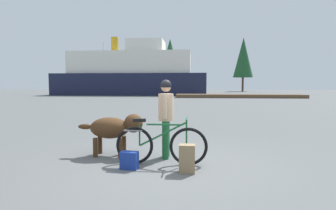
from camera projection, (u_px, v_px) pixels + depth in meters
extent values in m
plane|color=#595B5B|center=(168.00, 166.00, 5.30)|extent=(160.00, 160.00, 0.00)
torus|color=black|center=(189.00, 147.00, 5.29)|extent=(0.74, 0.06, 0.74)
torus|color=black|center=(135.00, 145.00, 5.39)|extent=(0.74, 0.06, 0.74)
cube|color=#19592D|center=(164.00, 125.00, 5.30)|extent=(0.68, 0.03, 0.03)
cube|color=#19592D|center=(163.00, 134.00, 5.32)|extent=(0.91, 0.03, 0.49)
cylinder|color=#19592D|center=(140.00, 135.00, 5.36)|extent=(0.03, 0.03, 0.42)
cylinder|color=#19592D|center=(187.00, 133.00, 5.27)|extent=(0.03, 0.03, 0.52)
cube|color=black|center=(139.00, 120.00, 5.34)|extent=(0.24, 0.10, 0.06)
cylinder|color=#19592D|center=(187.00, 119.00, 5.25)|extent=(0.03, 0.44, 0.03)
cube|color=slate|center=(133.00, 130.00, 5.37)|extent=(0.36, 0.14, 0.02)
cylinder|color=#19592D|center=(166.00, 138.00, 5.96)|extent=(0.14, 0.14, 0.80)
cylinder|color=#19592D|center=(165.00, 140.00, 5.74)|extent=(0.14, 0.14, 0.80)
cylinder|color=#D8B28C|center=(166.00, 107.00, 5.79)|extent=(0.32, 0.32, 0.57)
cylinder|color=#D8B28C|center=(167.00, 105.00, 6.01)|extent=(0.09, 0.09, 0.50)
cylinder|color=#D8B28C|center=(165.00, 106.00, 5.57)|extent=(0.09, 0.09, 0.50)
sphere|color=tan|center=(166.00, 87.00, 5.76)|extent=(0.22, 0.22, 0.22)
sphere|color=black|center=(166.00, 85.00, 5.76)|extent=(0.23, 0.23, 0.23)
ellipsoid|color=#472D19|center=(110.00, 128.00, 6.01)|extent=(0.87, 0.54, 0.46)
sphere|color=#472D19|center=(133.00, 123.00, 5.96)|extent=(0.41, 0.41, 0.41)
ellipsoid|color=#472D19|center=(85.00, 127.00, 6.06)|extent=(0.32, 0.12, 0.12)
cylinder|color=#472D19|center=(124.00, 145.00, 6.17)|extent=(0.10, 0.10, 0.41)
cylinder|color=#472D19|center=(120.00, 148.00, 5.87)|extent=(0.10, 0.10, 0.41)
cylinder|color=#472D19|center=(100.00, 145.00, 6.22)|extent=(0.10, 0.10, 0.41)
cylinder|color=#472D19|center=(95.00, 148.00, 5.92)|extent=(0.10, 0.10, 0.41)
cube|color=#8C7251|center=(187.00, 159.00, 4.86)|extent=(0.28, 0.20, 0.50)
cube|color=navy|center=(129.00, 160.00, 5.08)|extent=(0.34, 0.22, 0.33)
cube|color=brown|center=(239.00, 96.00, 32.50)|extent=(14.86, 2.83, 0.40)
cube|color=#191E38|center=(132.00, 84.00, 42.06)|extent=(22.18, 8.53, 3.13)
cube|color=silver|center=(132.00, 64.00, 41.83)|extent=(17.74, 7.16, 3.20)
cube|color=silver|center=(146.00, 47.00, 41.43)|extent=(5.32, 5.12, 1.80)
cylinder|color=#BF8C19|center=(115.00, 45.00, 41.87)|extent=(1.10, 1.10, 2.40)
ellipsoid|color=navy|center=(104.00, 92.00, 41.81)|extent=(6.17, 1.73, 0.90)
cylinder|color=#B2B2B7|center=(104.00, 66.00, 41.52)|extent=(0.14, 0.14, 7.00)
cylinder|color=#B2B2B7|center=(98.00, 81.00, 41.78)|extent=(2.78, 0.10, 0.10)
cylinder|color=#4C331E|center=(165.00, 86.00, 62.49)|extent=(0.47, 0.47, 2.20)
cone|color=#1E4C28|center=(165.00, 63.00, 62.09)|extent=(3.38, 3.38, 8.42)
cylinder|color=#4C331E|center=(170.00, 84.00, 59.58)|extent=(0.49, 0.49, 3.22)
cone|color=#1E4C28|center=(170.00, 58.00, 59.15)|extent=(4.39, 4.39, 8.15)
cylinder|color=#4C331E|center=(243.00, 84.00, 61.10)|extent=(0.43, 0.43, 3.15)
cone|color=#1E4C28|center=(243.00, 57.00, 60.65)|extent=(4.33, 4.33, 8.72)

